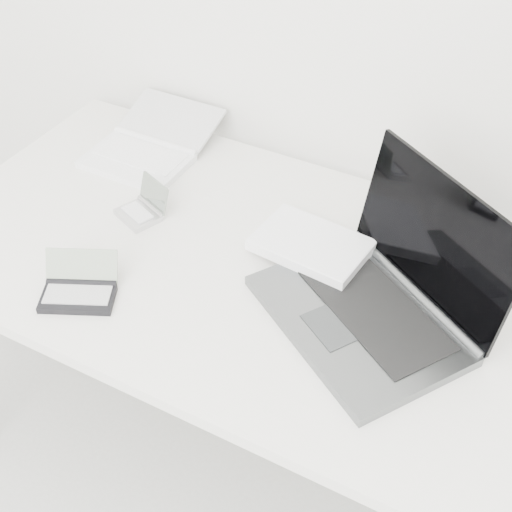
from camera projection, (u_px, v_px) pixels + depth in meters
The scene contains 5 objects.
desk at pixel (277, 286), 1.55m from camera, with size 1.60×0.80×0.73m.
laptop_large at pixel (366, 285), 1.42m from camera, with size 0.56×0.50×0.28m.
netbook_open_white at pixel (147, 148), 1.84m from camera, with size 0.26×0.33×0.07m.
pda_silver at pixel (143, 209), 1.65m from camera, with size 0.13×0.13×0.08m.
palmtop_charcoal at pixel (79, 290), 1.45m from camera, with size 0.19×0.17×0.07m.
Camera 1 is at (0.49, 0.55, 1.76)m, focal length 50.00 mm.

